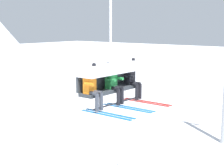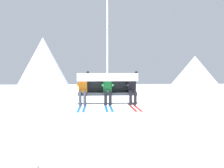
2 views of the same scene
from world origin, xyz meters
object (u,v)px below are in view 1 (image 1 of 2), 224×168
object	(u,v)px
skier_orange	(93,87)
skier_black	(133,79)
skier_green	(114,84)
chairlift_chair	(109,72)

from	to	relation	value
skier_orange	skier_black	xyz separation A→B (m)	(1.89, 0.00, 0.00)
skier_black	skier_green	bearing A→B (deg)	-179.59
skier_orange	chairlift_chair	bearing A→B (deg)	12.78
chairlift_chair	skier_black	world-z (taller)	chairlift_chair
chairlift_chair	skier_black	bearing A→B (deg)	-12.69
skier_orange	skier_green	bearing A→B (deg)	-0.42
skier_green	skier_black	xyz separation A→B (m)	(0.95, 0.01, 0.02)
skier_orange	skier_black	distance (m)	1.89
chairlift_chair	skier_black	xyz separation A→B (m)	(0.95, -0.21, -0.31)
skier_orange	skier_green	distance (m)	0.94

